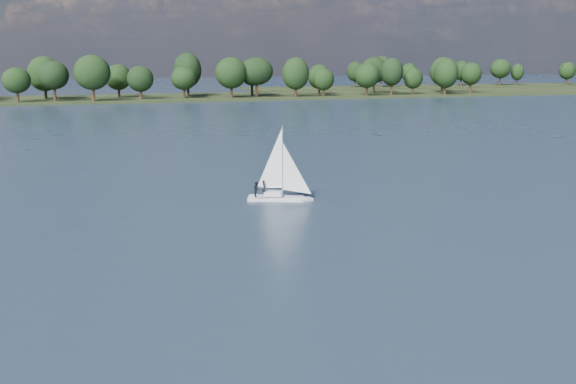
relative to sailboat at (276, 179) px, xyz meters
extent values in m
plane|color=#233342|center=(-1.24, 54.41, -2.21)|extent=(700.00, 700.00, 0.00)
cube|color=black|center=(-1.24, 166.41, -2.21)|extent=(660.00, 40.00, 1.50)
cube|color=black|center=(158.76, 214.41, -2.21)|extent=(220.00, 30.00, 1.40)
cube|color=white|center=(0.09, 0.00, -2.21)|extent=(6.20, 3.72, 0.71)
cube|color=white|center=(0.09, 0.00, -1.50)|extent=(2.03, 1.62, 0.44)
cylinder|color=silver|center=(0.09, 0.00, 1.81)|extent=(0.11, 0.11, 7.06)
imported|color=black|center=(-1.21, 0.33, -0.90)|extent=(0.45, 0.61, 1.52)
imported|color=black|center=(-2.10, -0.26, -0.90)|extent=(0.81, 0.90, 1.52)
camera|label=1|loc=(-17.43, -60.67, 11.95)|focal=40.00mm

